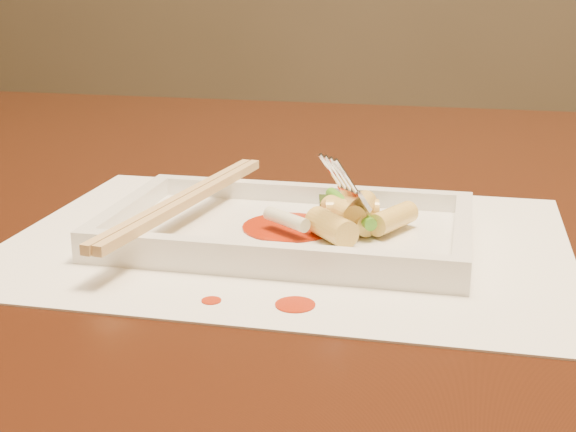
% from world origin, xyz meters
% --- Properties ---
extents(table, '(1.40, 0.90, 0.75)m').
position_xyz_m(table, '(0.00, 0.00, 0.65)').
color(table, black).
rests_on(table, ground).
extents(placemat, '(0.40, 0.30, 0.00)m').
position_xyz_m(placemat, '(0.06, -0.17, 0.75)').
color(placemat, white).
rests_on(placemat, table).
extents(sauce_splatter_a, '(0.02, 0.02, 0.00)m').
position_xyz_m(sauce_splatter_a, '(0.09, -0.28, 0.75)').
color(sauce_splatter_a, '#AC1F05').
rests_on(sauce_splatter_a, placemat).
extents(sauce_splatter_b, '(0.01, 0.01, 0.00)m').
position_xyz_m(sauce_splatter_b, '(0.04, -0.29, 0.75)').
color(sauce_splatter_b, '#AC1F05').
rests_on(sauce_splatter_b, placemat).
extents(plate_base, '(0.26, 0.16, 0.01)m').
position_xyz_m(plate_base, '(0.06, -0.17, 0.76)').
color(plate_base, white).
rests_on(plate_base, placemat).
extents(plate_rim_far, '(0.26, 0.01, 0.01)m').
position_xyz_m(plate_rim_far, '(0.06, -0.10, 0.77)').
color(plate_rim_far, white).
rests_on(plate_rim_far, plate_base).
extents(plate_rim_near, '(0.26, 0.01, 0.01)m').
position_xyz_m(plate_rim_near, '(0.06, -0.24, 0.77)').
color(plate_rim_near, white).
rests_on(plate_rim_near, plate_base).
extents(plate_rim_left, '(0.01, 0.14, 0.01)m').
position_xyz_m(plate_rim_left, '(-0.06, -0.17, 0.77)').
color(plate_rim_left, white).
rests_on(plate_rim_left, plate_base).
extents(plate_rim_right, '(0.01, 0.14, 0.01)m').
position_xyz_m(plate_rim_right, '(0.18, -0.17, 0.77)').
color(plate_rim_right, white).
rests_on(plate_rim_right, plate_base).
extents(veg_piece, '(0.04, 0.04, 0.01)m').
position_xyz_m(veg_piece, '(0.09, -0.13, 0.77)').
color(veg_piece, black).
rests_on(veg_piece, plate_base).
extents(scallion_white, '(0.04, 0.03, 0.01)m').
position_xyz_m(scallion_white, '(0.06, -0.18, 0.77)').
color(scallion_white, '#EAEACC').
rests_on(scallion_white, plate_base).
extents(scallion_green, '(0.05, 0.08, 0.01)m').
position_xyz_m(scallion_green, '(0.10, -0.15, 0.77)').
color(scallion_green, '#3B8E17').
rests_on(scallion_green, plate_base).
extents(chopstick_a, '(0.04, 0.24, 0.01)m').
position_xyz_m(chopstick_a, '(-0.02, -0.17, 0.78)').
color(chopstick_a, tan).
rests_on(chopstick_a, plate_rim_near).
extents(chopstick_b, '(0.04, 0.24, 0.01)m').
position_xyz_m(chopstick_b, '(-0.01, -0.17, 0.78)').
color(chopstick_b, tan).
rests_on(chopstick_b, plate_rim_near).
extents(fork, '(0.09, 0.10, 0.14)m').
position_xyz_m(fork, '(0.13, -0.15, 0.83)').
color(fork, silver).
rests_on(fork, plate_base).
extents(sauce_blob_0, '(0.07, 0.07, 0.00)m').
position_xyz_m(sauce_blob_0, '(0.06, -0.17, 0.76)').
color(sauce_blob_0, '#AC1F05').
rests_on(sauce_blob_0, plate_base).
extents(rice_cake_0, '(0.04, 0.04, 0.02)m').
position_xyz_m(rice_cake_0, '(0.10, -0.19, 0.77)').
color(rice_cake_0, '#F3DA71').
rests_on(rice_cake_0, plate_base).
extents(rice_cake_1, '(0.05, 0.05, 0.02)m').
position_xyz_m(rice_cake_1, '(0.10, -0.16, 0.77)').
color(rice_cake_1, '#F3DA71').
rests_on(rice_cake_1, plate_base).
extents(rice_cake_2, '(0.02, 0.04, 0.02)m').
position_xyz_m(rice_cake_2, '(0.11, -0.16, 0.78)').
color(rice_cake_2, '#F3DA71').
rests_on(rice_cake_2, plate_base).
extents(rice_cake_3, '(0.03, 0.05, 0.02)m').
position_xyz_m(rice_cake_3, '(0.13, -0.16, 0.77)').
color(rice_cake_3, '#F3DA71').
rests_on(rice_cake_3, plate_base).
extents(rice_cake_4, '(0.04, 0.03, 0.02)m').
position_xyz_m(rice_cake_4, '(0.10, -0.15, 0.77)').
color(rice_cake_4, '#F3DA71').
rests_on(rice_cake_4, plate_base).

